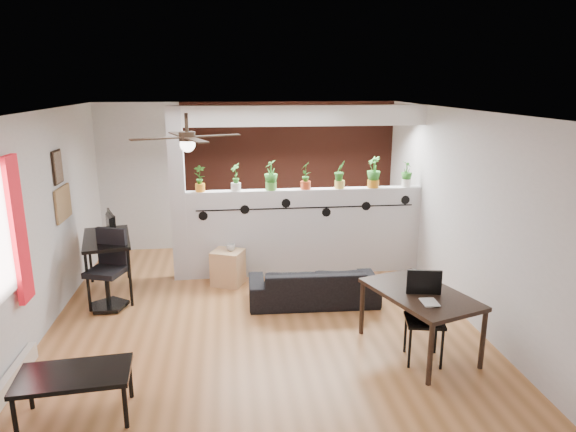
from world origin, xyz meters
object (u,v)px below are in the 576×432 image
at_px(potted_plant_4, 340,174).
at_px(cup, 231,247).
at_px(ceiling_fan, 187,139).
at_px(sofa, 313,286).
at_px(folding_chair, 424,308).
at_px(potted_plant_3, 306,174).
at_px(potted_plant_6, 407,173).
at_px(dining_table, 420,298).
at_px(cube_shelf, 228,268).
at_px(potted_plant_2, 271,174).
at_px(office_chair, 109,274).
at_px(potted_plant_5, 374,171).
at_px(potted_plant_0, 200,177).
at_px(computer_desk, 107,243).
at_px(coffee_table, 74,378).
at_px(potted_plant_1, 236,176).

relative_size(potted_plant_4, cup, 3.31).
xyz_separation_m(ceiling_fan, cup, (0.44, 1.46, -1.74)).
xyz_separation_m(sofa, folding_chair, (0.94, -1.54, 0.33)).
distance_m(potted_plant_3, potted_plant_6, 1.58).
relative_size(dining_table, folding_chair, 1.51).
bearing_deg(ceiling_fan, cube_shelf, 74.91).
relative_size(potted_plant_2, sofa, 0.27).
distance_m(office_chair, folding_chair, 4.05).
relative_size(potted_plant_5, sofa, 0.29).
xyz_separation_m(potted_plant_0, computer_desk, (-1.29, -0.49, -0.81)).
height_order(office_chair, folding_chair, office_chair).
bearing_deg(cup, dining_table, -47.10).
bearing_deg(sofa, potted_plant_5, -132.38).
xyz_separation_m(folding_chair, coffee_table, (-3.45, -0.67, -0.17)).
bearing_deg(sofa, potted_plant_0, -34.83).
bearing_deg(cube_shelf, ceiling_fan, -82.04).
relative_size(ceiling_fan, cube_shelf, 2.28).
distance_m(potted_plant_5, folding_chair, 2.88).
height_order(potted_plant_2, potted_plant_4, potted_plant_2).
bearing_deg(office_chair, sofa, -4.06).
bearing_deg(potted_plant_3, office_chair, -161.18).
bearing_deg(potted_plant_2, cup, -151.63).
xyz_separation_m(cup, office_chair, (-1.62, -0.60, -0.12)).
height_order(potted_plant_5, coffee_table, potted_plant_5).
xyz_separation_m(potted_plant_5, dining_table, (-0.16, -2.54, -0.98)).
relative_size(potted_plant_1, sofa, 0.25).
bearing_deg(potted_plant_2, potted_plant_5, 0.00).
relative_size(potted_plant_0, potted_plant_6, 1.02).
height_order(folding_chair, coffee_table, folding_chair).
distance_m(ceiling_fan, computer_desk, 2.40).
xyz_separation_m(potted_plant_0, office_chair, (-1.19, -0.94, -1.11)).
bearing_deg(coffee_table, dining_table, 13.14).
xyz_separation_m(computer_desk, office_chair, (0.10, -0.46, -0.30)).
distance_m(potted_plant_0, potted_plant_4, 2.11).
relative_size(computer_desk, coffee_table, 1.25).
bearing_deg(potted_plant_0, cup, -38.75).
height_order(ceiling_fan, potted_plant_1, ceiling_fan).
bearing_deg(cup, coffee_table, -115.15).
relative_size(ceiling_fan, dining_table, 0.82).
height_order(potted_plant_3, computer_desk, potted_plant_3).
distance_m(potted_plant_6, sofa, 2.39).
bearing_deg(sofa, folding_chair, 123.27).
bearing_deg(ceiling_fan, computer_desk, 134.10).
relative_size(potted_plant_0, potted_plant_2, 0.89).
distance_m(potted_plant_5, computer_desk, 4.05).
xyz_separation_m(potted_plant_2, office_chair, (-2.25, -0.94, -1.13)).
xyz_separation_m(potted_plant_3, office_chair, (-2.77, -0.94, -1.12)).
bearing_deg(office_chair, dining_table, -23.57).
height_order(potted_plant_3, cube_shelf, potted_plant_3).
bearing_deg(computer_desk, office_chair, -77.62).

